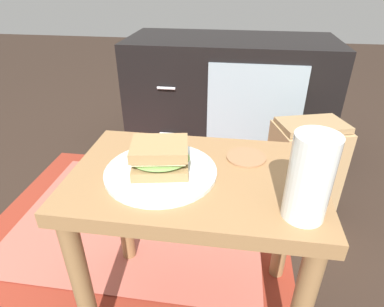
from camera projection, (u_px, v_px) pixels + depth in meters
The scene contains 9 objects.
ground_plane at pixel (195, 303), 0.95m from camera, with size 8.00×8.00×0.00m, color #2D2119.
side_table at pixel (195, 205), 0.76m from camera, with size 0.56×0.36×0.46m.
tv_cabinet at pixel (229, 98), 1.61m from camera, with size 0.96×0.46×0.58m.
area_rug at pixel (141, 217), 1.27m from camera, with size 1.12×0.87×0.01m.
plate at pixel (161, 172), 0.71m from camera, with size 0.25×0.25×0.01m, color silver.
sandwich_front at pixel (160, 157), 0.69m from camera, with size 0.15×0.13×0.07m.
beer_glass at pixel (309, 180), 0.56m from camera, with size 0.08×0.08×0.17m.
coaster at pixel (246, 157), 0.77m from camera, with size 0.09×0.09×0.01m, color #996B47.
paper_bag at pixel (303, 171), 1.21m from camera, with size 0.28×0.23×0.40m.
Camera 1 is at (0.08, -0.59, 0.86)m, focal length 30.07 mm.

